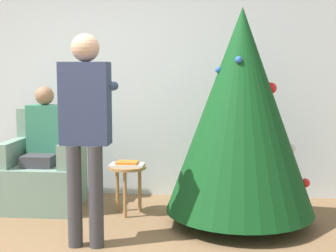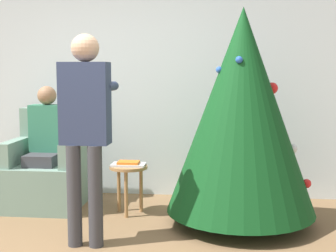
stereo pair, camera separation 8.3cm
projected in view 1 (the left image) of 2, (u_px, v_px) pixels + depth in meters
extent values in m
cube|color=silver|center=(125.00, 79.00, 5.42)|extent=(8.00, 0.06, 2.70)
cylinder|color=brown|center=(239.00, 217.00, 4.46)|extent=(0.10, 0.10, 0.13)
cone|color=#0F4219|center=(241.00, 111.00, 4.35)|extent=(1.39, 1.39, 1.90)
sphere|color=#2856B2|center=(239.00, 60.00, 4.12)|extent=(0.06, 0.06, 0.06)
sphere|color=red|center=(305.00, 183.00, 4.31)|extent=(0.08, 0.08, 0.08)
sphere|color=red|center=(271.00, 88.00, 4.37)|extent=(0.11, 0.11, 0.11)
sphere|color=white|center=(265.00, 91.00, 4.47)|extent=(0.07, 0.07, 0.07)
sphere|color=#2856B2|center=(218.00, 70.00, 4.28)|extent=(0.06, 0.06, 0.06)
sphere|color=white|center=(291.00, 148.00, 4.44)|extent=(0.09, 0.09, 0.09)
cube|color=gray|center=(44.00, 186.00, 4.95)|extent=(0.75, 0.74, 0.47)
cube|color=gray|center=(52.00, 134.00, 5.19)|extent=(0.75, 0.14, 0.57)
cube|color=gray|center=(14.00, 152.00, 4.93)|extent=(0.12, 0.67, 0.25)
cube|color=gray|center=(72.00, 153.00, 4.88)|extent=(0.12, 0.67, 0.25)
cylinder|color=#38383D|center=(27.00, 191.00, 4.76)|extent=(0.11, 0.11, 0.47)
cylinder|color=#38383D|center=(47.00, 191.00, 4.74)|extent=(0.11, 0.11, 0.47)
cube|color=#38383D|center=(41.00, 160.00, 4.87)|extent=(0.32, 0.40, 0.12)
cube|color=#337A5B|center=(45.00, 128.00, 4.98)|extent=(0.36, 0.20, 0.50)
sphere|color=#936B4C|center=(44.00, 96.00, 4.94)|extent=(0.20, 0.20, 0.20)
cylinder|color=#38383D|center=(75.00, 196.00, 3.83)|extent=(0.12, 0.12, 0.85)
cylinder|color=#38383D|center=(96.00, 197.00, 3.82)|extent=(0.12, 0.12, 0.85)
cube|color=#2D3856|center=(85.00, 104.00, 3.80)|extent=(0.40, 0.20, 0.67)
sphere|color=tan|center=(85.00, 48.00, 3.78)|extent=(0.23, 0.23, 0.23)
cylinder|color=#2D3856|center=(71.00, 86.00, 3.98)|extent=(0.08, 0.30, 0.08)
cylinder|color=#2D3856|center=(110.00, 86.00, 3.95)|extent=(0.08, 0.30, 0.08)
cube|color=white|center=(115.00, 86.00, 4.14)|extent=(0.04, 0.14, 0.04)
cylinder|color=#A37547|center=(127.00, 167.00, 4.72)|extent=(0.38, 0.38, 0.03)
cylinder|color=#A37547|center=(125.00, 195.00, 4.61)|extent=(0.04, 0.04, 0.47)
cylinder|color=#A37547|center=(140.00, 190.00, 4.80)|extent=(0.04, 0.04, 0.47)
cylinder|color=#A37547|center=(117.00, 189.00, 4.82)|extent=(0.04, 0.04, 0.47)
cube|color=silver|center=(127.00, 165.00, 4.71)|extent=(0.34, 0.21, 0.02)
cube|color=orange|center=(127.00, 163.00, 4.71)|extent=(0.21, 0.16, 0.02)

